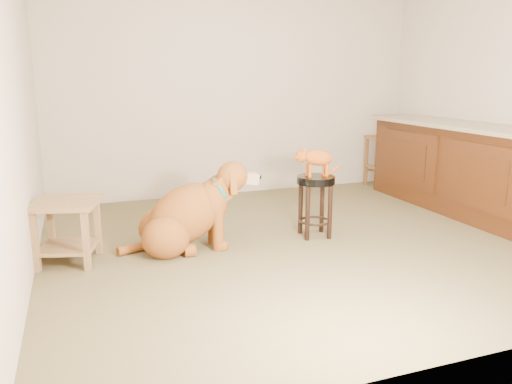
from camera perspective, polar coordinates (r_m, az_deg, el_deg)
name	(u,v)px	position (r m, az deg, el deg)	size (l,w,h in m)	color
floor	(310,240)	(4.46, 6.21, -5.49)	(4.50, 4.00, 0.01)	brown
room_shell	(315,43)	(4.24, 6.79, 16.51)	(4.54, 4.04, 2.62)	beige
cabinet_run	(466,172)	(5.69, 22.85, 2.17)	(0.70, 2.56, 0.94)	#46220C
padded_stool	(315,194)	(4.48, 6.81, -0.20)	(0.34, 0.34, 0.55)	black
wood_stool	(381,161)	(6.73, 14.14, 3.49)	(0.37, 0.37, 0.66)	brown
side_table	(67,222)	(4.10, -20.81, -3.22)	(0.59, 0.59, 0.50)	olive
golden_retriever	(187,216)	(4.17, -7.90, -2.73)	(1.22, 0.61, 0.78)	brown
tabby_kitten	(315,158)	(4.42, 6.78, 3.82)	(0.47, 0.17, 0.29)	#99420F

